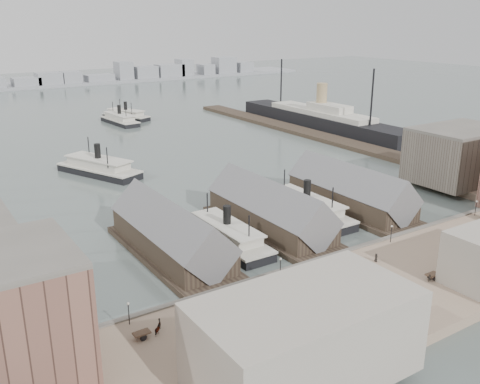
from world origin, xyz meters
TOP-DOWN VIEW (x-y plane):
  - ground at (0.00, 0.00)m, footprint 900.00×900.00m
  - quay at (0.00, -20.00)m, footprint 180.00×30.00m
  - seawall at (0.00, -5.20)m, footprint 180.00×1.20m
  - east_wharf at (78.00, 90.00)m, footprint 10.00×180.00m
  - ferry_shed_west at (-26.00, 16.88)m, footprint 14.00×42.00m
  - ferry_shed_center at (0.00, 16.88)m, footprint 14.00×42.00m
  - ferry_shed_east at (26.00, 16.88)m, footprint 14.00×42.00m
  - warehouse_east_back at (68.00, 15.00)m, footprint 28.00×20.00m
  - street_bldg_west at (-30.00, -32.00)m, footprint 30.00×16.00m
  - lamp_post_far_w at (-45.00, -7.00)m, footprint 0.44×0.44m
  - lamp_post_near_w at (-15.00, -7.00)m, footprint 0.44×0.44m
  - lamp_post_near_e at (15.00, -7.00)m, footprint 0.44×0.44m
  - lamp_post_far_e at (45.00, -7.00)m, footprint 0.44×0.44m
  - far_shore at (-2.07, 334.14)m, footprint 500.00×40.00m
  - ferry_docked_west at (-13.00, 15.26)m, footprint 8.15×27.17m
  - ferry_docked_east at (13.00, 19.04)m, footprint 8.73×29.09m
  - ferry_open_near at (-18.46, 85.24)m, footprint 20.62×31.53m
  - ferry_open_mid at (18.90, 164.59)m, footprint 10.38×27.34m
  - ferry_open_far at (26.00, 174.66)m, footprint 17.55×26.95m
  - ocean_steamer at (92.00, 103.83)m, footprint 14.05×102.65m
  - horse_cart_left at (-43.03, -11.91)m, footprint 4.68×1.57m
  - horse_cart_center at (-8.55, -16.67)m, footprint 4.71×3.26m
  - horse_cart_right at (10.16, -23.21)m, footprint 4.62×1.66m
  - pedestrian_0 at (-41.40, -10.60)m, footprint 0.49×0.66m
  - pedestrian_1 at (-40.47, -19.31)m, footprint 1.12×1.09m
  - pedestrian_2 at (-18.27, -8.00)m, footprint 1.19×1.06m
  - pedestrian_3 at (-21.03, -22.59)m, footprint 0.94×1.09m
  - pedestrian_4 at (5.04, -12.15)m, footprint 0.82×1.00m
  - pedestrian_5 at (6.87, -23.61)m, footprint 0.65×0.70m
  - pedestrian_6 at (25.40, -14.02)m, footprint 1.13×1.08m

SIDE VIEW (x-z plane):
  - ground at x=0.00m, z-range 0.00..0.00m
  - east_wharf at x=78.00m, z-range 0.00..1.60m
  - quay at x=0.00m, z-range 0.00..2.00m
  - seawall at x=0.00m, z-range 0.00..2.30m
  - ferry_open_far at x=26.00m, z-range -2.47..6.82m
  - ferry_open_mid at x=18.90m, z-range -2.54..7.01m
  - ferry_docked_west at x=-13.00m, z-range -2.58..7.13m
  - ferry_docked_east at x=13.00m, z-range -2.76..7.63m
  - ferry_open_near at x=-18.46m, z-range -2.89..7.98m
  - horse_cart_center at x=-8.55m, z-range 2.05..3.48m
  - pedestrian_5 at x=6.87m, z-range 2.00..3.56m
  - pedestrian_2 at x=-18.27m, z-range 2.00..3.59m
  - horse_cart_left at x=-43.03m, z-range 2.01..3.64m
  - horse_cart_right at x=10.16m, z-range 2.00..3.66m
  - pedestrian_4 at x=5.04m, z-range 2.00..3.76m
  - pedestrian_3 at x=-21.03m, z-range 2.00..3.76m
  - pedestrian_0 at x=-41.40m, z-range 2.00..3.76m
  - pedestrian_1 at x=-40.47m, z-range 2.00..3.81m
  - pedestrian_6 at x=25.40m, z-range 2.00..3.83m
  - far_shore at x=-2.07m, z-range -3.96..11.77m
  - ocean_steamer at x=92.00m, z-range -5.85..14.68m
  - ferry_shed_west at x=-26.00m, z-range -1.66..10.94m
  - ferry_shed_center at x=0.00m, z-range -1.66..10.94m
  - ferry_shed_east at x=26.00m, z-range -1.66..10.94m
  - lamp_post_far_w at x=-45.00m, z-range 2.75..6.67m
  - lamp_post_near_w at x=-15.00m, z-range 2.75..6.67m
  - lamp_post_near_e at x=15.00m, z-range 2.75..6.67m
  - lamp_post_far_e at x=45.00m, z-range 2.75..6.67m
  - street_bldg_west at x=-30.00m, z-range 2.00..14.00m
  - warehouse_east_back at x=68.00m, z-range 2.00..17.00m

